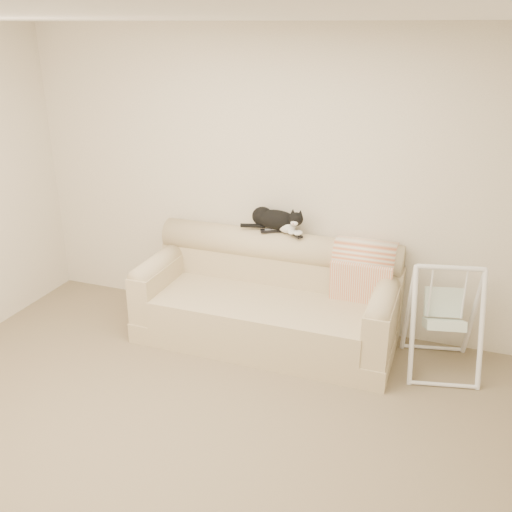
{
  "coord_description": "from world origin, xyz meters",
  "views": [
    {
      "loc": [
        1.33,
        -2.6,
        2.56
      ],
      "look_at": [
        -0.08,
        1.27,
        0.9
      ],
      "focal_mm": 40.0,
      "sensor_mm": 36.0,
      "label": 1
    }
  ],
  "objects": [
    {
      "name": "ground_plane",
      "position": [
        0.0,
        0.0,
        0.0
      ],
      "size": [
        5.0,
        5.0,
        0.0
      ],
      "primitive_type": "plane",
      "color": "#71644F",
      "rests_on": "ground"
    },
    {
      "name": "room_shell",
      "position": [
        0.0,
        0.0,
        1.53
      ],
      "size": [
        5.04,
        4.04,
        2.6
      ],
      "color": "beige",
      "rests_on": "ground"
    },
    {
      "name": "sofa",
      "position": [
        -0.09,
        1.62,
        0.35
      ],
      "size": [
        2.2,
        0.93,
        0.9
      ],
      "color": "#C9B184",
      "rests_on": "ground"
    },
    {
      "name": "remote_a",
      "position": [
        -0.15,
        1.84,
        0.91
      ],
      "size": [
        0.18,
        0.12,
        0.03
      ],
      "color": "black",
      "rests_on": "sofa"
    },
    {
      "name": "remote_b",
      "position": [
        0.08,
        1.83,
        0.91
      ],
      "size": [
        0.15,
        0.15,
        0.02
      ],
      "color": "black",
      "rests_on": "sofa"
    },
    {
      "name": "tuxedo_cat",
      "position": [
        -0.11,
        1.87,
        1.0
      ],
      "size": [
        0.58,
        0.25,
        0.23
      ],
      "color": "black",
      "rests_on": "sofa"
    },
    {
      "name": "throw_blanket",
      "position": [
        0.68,
        1.84,
        0.72
      ],
      "size": [
        0.51,
        0.38,
        0.58
      ],
      "color": "#DD794A",
      "rests_on": "sofa"
    },
    {
      "name": "baby_swing",
      "position": [
        1.36,
        1.61,
        0.45
      ],
      "size": [
        0.66,
        0.69,
        0.9
      ],
      "color": "white",
      "rests_on": "ground"
    }
  ]
}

